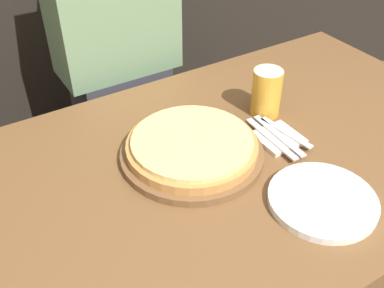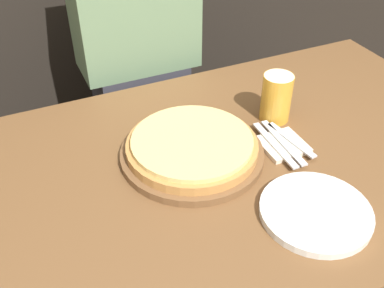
% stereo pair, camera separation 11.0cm
% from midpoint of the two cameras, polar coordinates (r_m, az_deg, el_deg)
% --- Properties ---
extents(dining_table, '(1.50, 0.87, 0.71)m').
position_cam_midpoint_polar(dining_table, '(1.37, 1.49, -13.48)').
color(dining_table, brown).
rests_on(dining_table, ground_plane).
extents(pizza_on_board, '(0.36, 0.36, 0.06)m').
position_cam_midpoint_polar(pizza_on_board, '(1.11, -2.84, -0.68)').
color(pizza_on_board, brown).
rests_on(pizza_on_board, dining_table).
extents(beer_glass, '(0.08, 0.08, 0.13)m').
position_cam_midpoint_polar(beer_glass, '(1.25, 6.98, 6.67)').
color(beer_glass, gold).
rests_on(beer_glass, dining_table).
extents(dinner_plate, '(0.24, 0.24, 0.02)m').
position_cam_midpoint_polar(dinner_plate, '(1.02, 13.30, -7.11)').
color(dinner_plate, silver).
rests_on(dinner_plate, dining_table).
extents(napkin_stack, '(0.11, 0.11, 0.01)m').
position_cam_midpoint_polar(napkin_stack, '(1.19, 8.30, 0.66)').
color(napkin_stack, beige).
rests_on(napkin_stack, dining_table).
extents(fork, '(0.02, 0.20, 0.00)m').
position_cam_midpoint_polar(fork, '(1.17, 7.38, 0.61)').
color(fork, silver).
rests_on(fork, napkin_stack).
extents(dinner_knife, '(0.03, 0.20, 0.00)m').
position_cam_midpoint_polar(dinner_knife, '(1.18, 8.34, 0.99)').
color(dinner_knife, silver).
rests_on(dinner_knife, napkin_stack).
extents(spoon, '(0.04, 0.17, 0.00)m').
position_cam_midpoint_polar(spoon, '(1.19, 9.27, 1.37)').
color(spoon, silver).
rests_on(spoon, napkin_stack).
extents(diner_person, '(0.39, 0.20, 1.31)m').
position_cam_midpoint_polar(diner_person, '(1.61, -11.08, 7.81)').
color(diner_person, '#33333D').
rests_on(diner_person, ground_plane).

